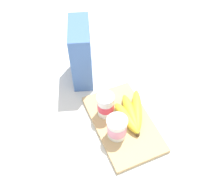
{
  "coord_description": "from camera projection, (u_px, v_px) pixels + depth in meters",
  "views": [
    {
      "loc": [
        -0.5,
        0.26,
        0.87
      ],
      "look_at": [
        0.1,
        0.0,
        0.07
      ],
      "focal_mm": 45.04,
      "sensor_mm": 36.0,
      "label": 1
    }
  ],
  "objects": [
    {
      "name": "ground_plane",
      "position": [
        123.0,
        124.0,
        1.04
      ],
      "size": [
        2.4,
        2.4,
        0.0
      ],
      "primitive_type": "plane",
      "color": "silver"
    },
    {
      "name": "cereal_box",
      "position": [
        81.0,
        53.0,
        1.1
      ],
      "size": [
        0.19,
        0.13,
        0.25
      ],
      "primitive_type": "cube",
      "rotation": [
        0.0,
        0.0,
        -0.33
      ],
      "color": "#4770B7",
      "rests_on": "ground_plane"
    },
    {
      "name": "yogurt_cup_back",
      "position": [
        106.0,
        105.0,
        1.01
      ],
      "size": [
        0.06,
        0.06,
        0.1
      ],
      "color": "white",
      "rests_on": "cutting_board"
    },
    {
      "name": "yogurt_cup_front",
      "position": [
        117.0,
        128.0,
        0.96
      ],
      "size": [
        0.07,
        0.07,
        0.09
      ],
      "color": "white",
      "rests_on": "cutting_board"
    },
    {
      "name": "banana_bunch",
      "position": [
        132.0,
        113.0,
        1.03
      ],
      "size": [
        0.19,
        0.14,
        0.04
      ],
      "color": "yellow",
      "rests_on": "cutting_board"
    },
    {
      "name": "cutting_board",
      "position": [
        123.0,
        123.0,
        1.03
      ],
      "size": [
        0.34,
        0.2,
        0.02
      ],
      "primitive_type": "cube",
      "color": "tan",
      "rests_on": "ground_plane"
    }
  ]
}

